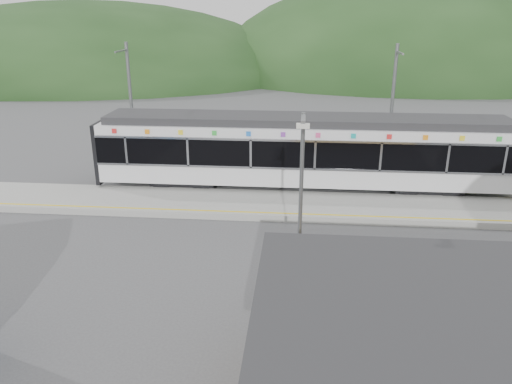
{
  "coord_description": "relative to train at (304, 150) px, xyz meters",
  "views": [
    {
      "loc": [
        2.25,
        -17.95,
        8.53
      ],
      "look_at": [
        0.55,
        1.0,
        1.61
      ],
      "focal_mm": 35.0,
      "sensor_mm": 36.0,
      "label": 1
    }
  ],
  "objects": [
    {
      "name": "catenary_mast_west",
      "position": [
        -9.5,
        2.56,
        1.58
      ],
      "size": [
        0.18,
        1.8,
        7.0
      ],
      "color": "slate",
      "rests_on": "ground"
    },
    {
      "name": "train",
      "position": [
        0.0,
        0.0,
        0.0
      ],
      "size": [
        20.44,
        3.01,
        3.74
      ],
      "color": "black",
      "rests_on": "ground"
    },
    {
      "name": "ground",
      "position": [
        -2.5,
        -6.0,
        -2.06
      ],
      "size": [
        120.0,
        120.0,
        0.0
      ],
      "primitive_type": "plane",
      "color": "#4C4C4F",
      "rests_on": "ground"
    },
    {
      "name": "yellow_line",
      "position": [
        -2.5,
        -4.0,
        -1.76
      ],
      "size": [
        26.0,
        0.1,
        0.01
      ],
      "primitive_type": "cube",
      "color": "yellow",
      "rests_on": "platform"
    },
    {
      "name": "lamp_post",
      "position": [
        -0.16,
        -10.26,
        1.44
      ],
      "size": [
        0.35,
        1.03,
        5.87
      ],
      "rotation": [
        0.0,
        0.0,
        -0.01
      ],
      "color": "slate",
      "rests_on": "ground"
    },
    {
      "name": "station_shelter",
      "position": [
        3.5,
        -15.0,
        -0.51
      ],
      "size": [
        9.2,
        6.2,
        3.0
      ],
      "color": "olive",
      "rests_on": "ground"
    },
    {
      "name": "hills",
      "position": [
        3.69,
        -0.71,
        -2.06
      ],
      "size": [
        146.0,
        149.0,
        26.0
      ],
      "color": "#1E3D19",
      "rests_on": "ground"
    },
    {
      "name": "catenary_mast_east",
      "position": [
        4.5,
        2.56,
        1.58
      ],
      "size": [
        0.18,
        1.8,
        7.0
      ],
      "color": "slate",
      "rests_on": "ground"
    },
    {
      "name": "platform",
      "position": [
        -2.5,
        -2.7,
        -1.91
      ],
      "size": [
        26.0,
        3.2,
        0.3
      ],
      "primitive_type": "cube",
      "color": "#9E9E99",
      "rests_on": "ground"
    }
  ]
}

